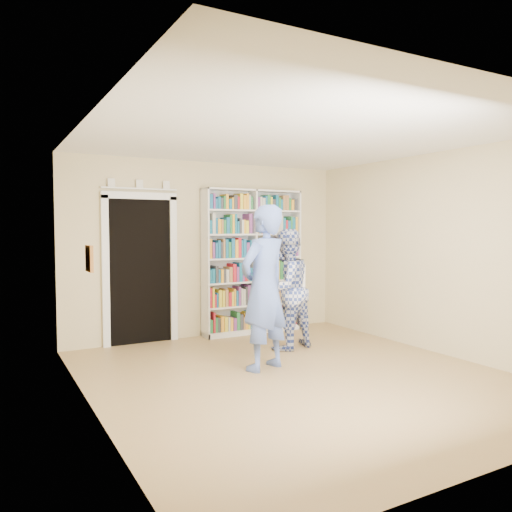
# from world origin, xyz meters

# --- Properties ---
(floor) EXTENTS (5.00, 5.00, 0.00)m
(floor) POSITION_xyz_m (0.00, 0.00, 0.00)
(floor) COLOR #A78150
(floor) RESTS_ON ground
(ceiling) EXTENTS (5.00, 5.00, 0.00)m
(ceiling) POSITION_xyz_m (0.00, 0.00, 2.70)
(ceiling) COLOR white
(ceiling) RESTS_ON wall_back
(wall_back) EXTENTS (4.50, 0.00, 4.50)m
(wall_back) POSITION_xyz_m (0.00, 2.50, 1.35)
(wall_back) COLOR beige
(wall_back) RESTS_ON floor
(wall_left) EXTENTS (0.00, 5.00, 5.00)m
(wall_left) POSITION_xyz_m (-2.25, 0.00, 1.35)
(wall_left) COLOR beige
(wall_left) RESTS_ON floor
(wall_right) EXTENTS (0.00, 5.00, 5.00)m
(wall_right) POSITION_xyz_m (2.25, 0.00, 1.35)
(wall_right) COLOR beige
(wall_right) RESTS_ON floor
(bookshelf) EXTENTS (1.67, 0.31, 2.29)m
(bookshelf) POSITION_xyz_m (0.68, 2.34, 1.16)
(bookshelf) COLOR white
(bookshelf) RESTS_ON floor
(doorway) EXTENTS (1.10, 0.08, 2.43)m
(doorway) POSITION_xyz_m (-1.10, 2.48, 1.18)
(doorway) COLOR black
(doorway) RESTS_ON floor
(wall_art) EXTENTS (0.03, 0.25, 0.25)m
(wall_art) POSITION_xyz_m (-2.23, 0.20, 1.40)
(wall_art) COLOR brown
(wall_art) RESTS_ON wall_left
(man_blue) EXTENTS (0.83, 0.68, 1.96)m
(man_blue) POSITION_xyz_m (-0.19, 0.44, 0.98)
(man_blue) COLOR #546EBC
(man_blue) RESTS_ON floor
(man_plaid) EXTENTS (0.94, 0.80, 1.67)m
(man_plaid) POSITION_xyz_m (0.57, 1.17, 0.84)
(man_plaid) COLOR #2D3F8B
(man_plaid) RESTS_ON floor
(paper_sheet) EXTENTS (0.22, 0.02, 0.30)m
(paper_sheet) POSITION_xyz_m (0.66, 0.99, 1.03)
(paper_sheet) COLOR white
(paper_sheet) RESTS_ON man_plaid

